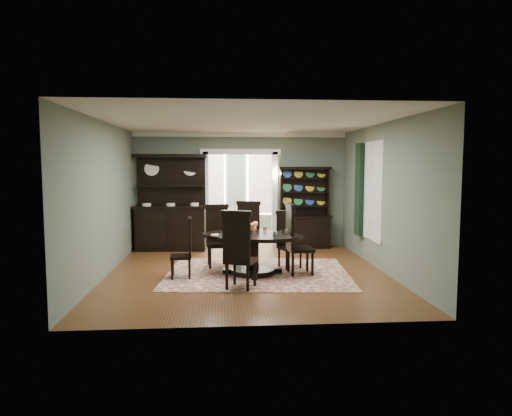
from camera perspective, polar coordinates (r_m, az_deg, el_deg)
The scene contains 19 objects.
room at distance 9.01m, azimuth -1.19°, elevation 1.70°, with size 5.51×6.01×3.01m.
parlor at distance 14.49m, azimuth -2.38°, elevation 2.85°, with size 3.51×3.50×3.01m.
doorway_trim at distance 11.96m, azimuth -1.97°, elevation 2.81°, with size 2.08×0.25×2.57m.
right_window at distance 10.38m, azimuth 13.55°, elevation 2.17°, with size 0.15×1.47×2.12m.
wall_sconce at distance 11.88m, azimuth 2.66°, elevation 4.10°, with size 0.27×0.21×0.21m.
rug at distance 9.19m, azimuth 0.20°, elevation -8.14°, with size 3.58×2.80×0.01m, color maroon.
dining_table at distance 9.06m, azimuth -0.45°, elevation -4.80°, with size 2.31×2.31×0.79m.
centerpiece at distance 9.04m, azimuth -0.54°, elevation -2.81°, with size 1.52×0.98×0.25m.
chair_far_left at distance 9.77m, azimuth -4.85°, elevation -3.23°, with size 0.53×0.51×1.32m.
chair_far_mid at distance 9.86m, azimuth -1.06°, elevation -2.95°, with size 0.63×0.61×1.38m.
chair_far_right at distance 9.67m, azimuth 3.96°, elevation -3.69°, with size 0.56×0.55×1.20m.
chair_end_left at distance 8.83m, azimuth -8.75°, elevation -4.75°, with size 0.43×0.45×1.16m.
chair_end_right at distance 9.00m, azimuth 4.84°, elevation -3.67°, with size 0.53×0.56×1.41m.
chair_near at distance 7.86m, azimuth -2.20°, elevation -5.05°, with size 0.66×0.65×1.39m.
sideboard at distance 11.80m, azimuth -10.55°, elevation -1.06°, with size 1.87×0.73×2.43m.
welsh_dresser at distance 11.99m, azimuth 6.10°, elevation -1.30°, with size 1.37×0.53×2.11m.
parlor_table at distance 13.80m, azimuth -2.51°, elevation -1.39°, with size 0.88×0.88×0.81m.
parlor_chair_left at distance 13.88m, azimuth -4.76°, elevation -1.36°, with size 0.43×0.42×0.99m.
parlor_chair_right at distance 13.65m, azimuth -0.71°, elevation -1.73°, with size 0.40×0.39×0.87m.
Camera 1 is at (-0.49, -8.94, 2.16)m, focal length 32.00 mm.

